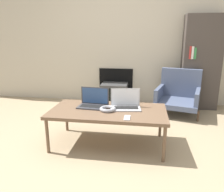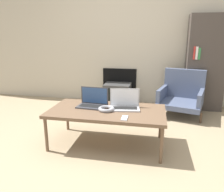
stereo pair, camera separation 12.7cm
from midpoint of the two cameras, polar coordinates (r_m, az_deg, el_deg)
The scene contains 10 objects.
ground_plane at distance 2.51m, azimuth -0.93°, elevation -14.69°, with size 14.00×14.00×0.00m, color #998466.
wall_back at distance 4.22m, azimuth 5.10°, elevation 15.72°, with size 7.00×0.08×2.60m.
table at distance 2.55m, azimuth 0.11°, elevation -4.26°, with size 1.34×0.69×0.43m.
laptop_left at distance 2.65m, azimuth -3.62°, elevation -1.61°, with size 0.36×0.23×0.23m.
laptop_right at distance 2.58m, azimuth 4.70°, elevation -2.10°, with size 0.37×0.25×0.23m.
headphones at distance 2.50m, azimuth -0.05°, elevation -3.39°, with size 0.19×0.19×0.04m.
phone at distance 2.28m, azimuth 4.90°, elevation -5.76°, with size 0.06×0.14×0.01m.
tv at distance 4.12m, azimuth 2.34°, elevation 0.48°, with size 0.48×0.42×0.40m.
armchair at distance 3.80m, azimuth 18.71°, elevation 0.47°, with size 0.81×0.82×0.73m.
bookshelf at distance 4.12m, azimuth 24.04°, elevation 7.77°, with size 0.63×0.32×1.61m.
Camera 2 is at (0.52, -2.12, 1.26)m, focal length 35.00 mm.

